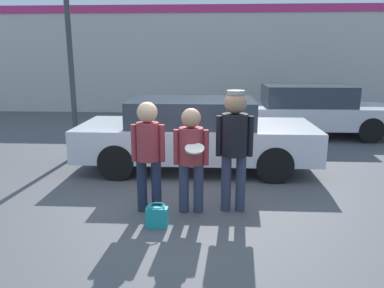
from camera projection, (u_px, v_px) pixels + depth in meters
ground_plane at (187, 207)px, 5.89m from camera, size 56.00×56.00×0.00m
storefront_building at (204, 60)px, 14.98m from camera, size 24.00×0.22×4.23m
person_left at (148, 148)px, 5.51m from camera, size 0.50×0.33×1.67m
person_middle_with_frisbee at (191, 152)px, 5.49m from camera, size 0.52×0.57×1.59m
person_right at (235, 139)px, 5.50m from camera, size 0.55×0.38×1.84m
parked_car_near at (195, 133)px, 7.77m from camera, size 4.80×1.94×1.45m
parked_car_far at (308, 110)px, 10.91m from camera, size 4.70×1.90×1.48m
shrub at (305, 103)px, 14.45m from camera, size 1.06×1.06×1.06m
handbag at (157, 216)px, 5.17m from camera, size 0.30×0.23×0.32m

